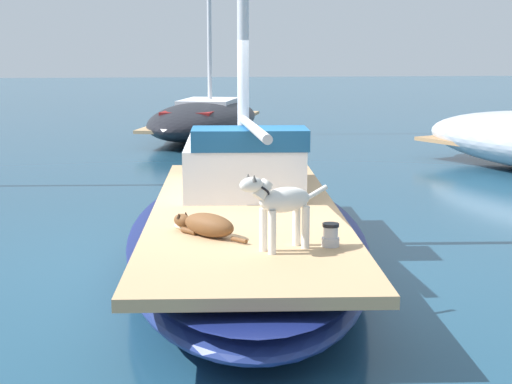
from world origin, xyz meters
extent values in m
plane|color=navy|center=(0.00, 0.00, 0.00)|extent=(120.00, 120.00, 0.00)
ellipsoid|color=navy|center=(0.00, 0.00, 0.28)|extent=(3.08, 7.38, 0.56)
ellipsoid|color=navy|center=(0.00, 0.00, 0.46)|extent=(3.10, 7.42, 0.08)
cube|color=tan|center=(0.00, 0.00, 0.61)|extent=(2.59, 6.77, 0.10)
cylinder|color=silver|center=(0.07, -0.20, 1.56)|extent=(0.10, 2.20, 0.10)
cube|color=silver|center=(0.10, 1.20, 0.96)|extent=(1.58, 2.31, 0.60)
cube|color=navy|center=(0.10, 0.43, 1.38)|extent=(1.38, 0.81, 0.24)
ellipsoid|color=brown|center=(-0.49, -1.36, 0.77)|extent=(0.59, 0.62, 0.22)
ellipsoid|color=brown|center=(-0.73, -1.08, 0.76)|extent=(0.23, 0.24, 0.13)
cone|color=black|center=(-0.76, -1.11, 0.82)|extent=(0.05, 0.05, 0.05)
cone|color=black|center=(-0.69, -1.05, 0.82)|extent=(0.05, 0.05, 0.05)
cylinder|color=brown|center=(-0.67, -1.24, 0.69)|extent=(0.16, 0.17, 0.06)
cylinder|color=brown|center=(-0.58, -1.17, 0.69)|extent=(0.16, 0.17, 0.06)
cylinder|color=brown|center=(-0.23, -1.66, 0.69)|extent=(0.15, 0.16, 0.04)
ellipsoid|color=silver|center=(0.14, -1.94, 1.11)|extent=(0.56, 0.44, 0.22)
cylinder|color=silver|center=(0.01, -2.09, 0.85)|extent=(0.07, 0.07, 0.38)
cylinder|color=silver|center=(-0.05, -1.97, 0.85)|extent=(0.07, 0.07, 0.38)
cylinder|color=silver|center=(0.33, -1.92, 0.85)|extent=(0.07, 0.07, 0.38)
cylinder|color=silver|center=(0.27, -1.80, 0.85)|extent=(0.07, 0.07, 0.38)
cylinder|color=silver|center=(-0.07, -2.05, 1.22)|extent=(0.22, 0.18, 0.19)
ellipsoid|color=silver|center=(-0.17, -2.11, 1.27)|extent=(0.26, 0.22, 0.13)
cone|color=#504E4A|center=(-0.15, -2.15, 1.33)|extent=(0.05, 0.05, 0.06)
cone|color=#504E4A|center=(-0.20, -2.07, 1.33)|extent=(0.05, 0.05, 0.06)
torus|color=black|center=(-0.07, -2.05, 1.22)|extent=(0.17, 0.17, 0.10)
cylinder|color=silver|center=(0.46, -1.77, 1.14)|extent=(0.22, 0.14, 0.12)
cylinder|color=#B7B7BC|center=(0.57, -1.87, 0.70)|extent=(0.16, 0.16, 0.08)
cylinder|color=#B7B7BC|center=(0.57, -1.87, 0.79)|extent=(0.13, 0.13, 0.10)
cylinder|color=black|center=(0.57, -1.87, 0.86)|extent=(0.15, 0.15, 0.03)
torus|color=beige|center=(-0.64, -0.94, 0.68)|extent=(0.32, 0.32, 0.04)
ellipsoid|color=black|center=(0.30, 13.22, 0.49)|extent=(4.39, 7.54, 0.99)
cube|color=tan|center=(0.30, 13.22, 0.45)|extent=(3.71, 6.72, 0.08)
cube|color=silver|center=(0.44, 13.73, 0.75)|extent=(1.92, 2.44, 0.52)
cube|color=maroon|center=(-0.05, 12.02, 0.67)|extent=(1.80, 2.40, 0.36)
camera|label=1|loc=(-0.93, -8.73, 2.40)|focal=56.45mm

